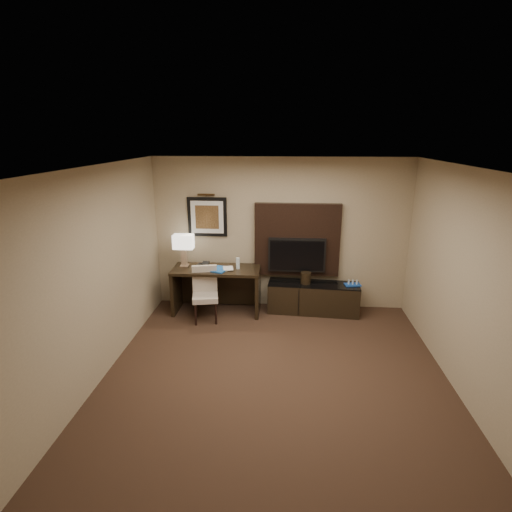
# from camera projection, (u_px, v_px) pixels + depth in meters

# --- Properties ---
(floor) EXTENTS (4.50, 5.00, 0.01)m
(floor) POSITION_uv_depth(u_px,v_px,m) (275.00, 383.00, 5.12)
(floor) COLOR #342117
(floor) RESTS_ON ground
(ceiling) EXTENTS (4.50, 5.00, 0.01)m
(ceiling) POSITION_uv_depth(u_px,v_px,m) (278.00, 169.00, 4.33)
(ceiling) COLOR silver
(ceiling) RESTS_ON wall_back
(wall_back) EXTENTS (4.50, 0.01, 2.70)m
(wall_back) POSITION_uv_depth(u_px,v_px,m) (280.00, 234.00, 7.10)
(wall_back) COLOR tan
(wall_back) RESTS_ON floor
(wall_front) EXTENTS (4.50, 0.01, 2.70)m
(wall_front) POSITION_uv_depth(u_px,v_px,m) (264.00, 438.00, 2.34)
(wall_front) COLOR tan
(wall_front) RESTS_ON floor
(wall_left) EXTENTS (0.01, 5.00, 2.70)m
(wall_left) POSITION_uv_depth(u_px,v_px,m) (93.00, 280.00, 4.89)
(wall_left) COLOR tan
(wall_left) RESTS_ON floor
(wall_right) EXTENTS (0.01, 5.00, 2.70)m
(wall_right) POSITION_uv_depth(u_px,v_px,m) (473.00, 290.00, 4.56)
(wall_right) COLOR tan
(wall_right) RESTS_ON floor
(desk) EXTENTS (1.53, 0.67, 0.82)m
(desk) POSITION_uv_depth(u_px,v_px,m) (217.00, 290.00, 7.08)
(desk) COLOR black
(desk) RESTS_ON floor
(credenza) EXTENTS (1.62, 0.55, 0.55)m
(credenza) POSITION_uv_depth(u_px,v_px,m) (313.00, 298.00, 7.09)
(credenza) COLOR black
(credenza) RESTS_ON floor
(tv_wall_panel) EXTENTS (1.50, 0.12, 1.30)m
(tv_wall_panel) POSITION_uv_depth(u_px,v_px,m) (297.00, 240.00, 7.05)
(tv_wall_panel) COLOR black
(tv_wall_panel) RESTS_ON wall_back
(tv) EXTENTS (1.00, 0.08, 0.60)m
(tv) POSITION_uv_depth(u_px,v_px,m) (297.00, 255.00, 7.03)
(tv) COLOR black
(tv) RESTS_ON tv_wall_panel
(artwork) EXTENTS (0.70, 0.04, 0.70)m
(artwork) POSITION_uv_depth(u_px,v_px,m) (207.00, 217.00, 7.09)
(artwork) COLOR black
(artwork) RESTS_ON wall_back
(picture_light) EXTENTS (0.04, 0.04, 0.30)m
(picture_light) POSITION_uv_depth(u_px,v_px,m) (206.00, 195.00, 6.94)
(picture_light) COLOR #432D15
(picture_light) RESTS_ON wall_back
(desk_chair) EXTENTS (0.51, 0.56, 0.88)m
(desk_chair) POSITION_uv_depth(u_px,v_px,m) (205.00, 297.00, 6.72)
(desk_chair) COLOR #C2B3A2
(desk_chair) RESTS_ON floor
(table_lamp) EXTENTS (0.39, 0.26, 0.60)m
(table_lamp) POSITION_uv_depth(u_px,v_px,m) (184.00, 250.00, 7.01)
(table_lamp) COLOR tan
(table_lamp) RESTS_ON desk
(desk_phone) EXTENTS (0.24, 0.22, 0.10)m
(desk_phone) POSITION_uv_depth(u_px,v_px,m) (204.00, 265.00, 6.96)
(desk_phone) COLOR black
(desk_phone) RESTS_ON desk
(blue_folder) EXTENTS (0.35, 0.41, 0.02)m
(blue_folder) POSITION_uv_depth(u_px,v_px,m) (220.00, 269.00, 6.87)
(blue_folder) COLOR #1A56AC
(blue_folder) RESTS_ON desk
(book) EXTENTS (0.17, 0.06, 0.23)m
(book) POSITION_uv_depth(u_px,v_px,m) (223.00, 263.00, 6.87)
(book) COLOR #9E957C
(book) RESTS_ON desk
(water_bottle) EXTENTS (0.08, 0.08, 0.20)m
(water_bottle) POSITION_uv_depth(u_px,v_px,m) (238.00, 263.00, 6.91)
(water_bottle) COLOR silver
(water_bottle) RESTS_ON desk
(ice_bucket) EXTENTS (0.21, 0.21, 0.20)m
(ice_bucket) POSITION_uv_depth(u_px,v_px,m) (306.00, 278.00, 6.98)
(ice_bucket) COLOR black
(ice_bucket) RESTS_ON credenza
(minibar_tray) EXTENTS (0.29, 0.21, 0.10)m
(minibar_tray) POSITION_uv_depth(u_px,v_px,m) (353.00, 283.00, 6.91)
(minibar_tray) COLOR #1A4AAA
(minibar_tray) RESTS_ON credenza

